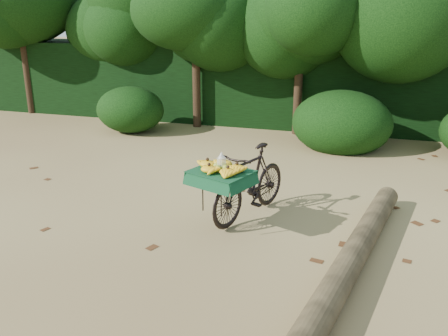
% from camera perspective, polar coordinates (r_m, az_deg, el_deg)
% --- Properties ---
extents(ground, '(80.00, 80.00, 0.00)m').
position_cam_1_polar(ground, '(5.81, -4.49, -7.60)').
color(ground, tan).
rests_on(ground, ground).
extents(vendor_bicycle, '(1.09, 1.73, 0.93)m').
position_cam_1_polar(vendor_bicycle, '(6.02, 3.02, -1.69)').
color(vendor_bicycle, black).
rests_on(vendor_bicycle, ground).
extents(fallen_log, '(1.00, 3.77, 0.27)m').
position_cam_1_polar(fallen_log, '(5.13, 15.28, -10.20)').
color(fallen_log, brown).
rests_on(fallen_log, ground).
extents(hedge_backdrop, '(26.00, 1.80, 1.80)m').
position_cam_1_polar(hedge_backdrop, '(11.43, 7.20, 9.94)').
color(hedge_backdrop, black).
rests_on(hedge_backdrop, ground).
extents(tree_row, '(14.50, 2.00, 4.00)m').
position_cam_1_polar(tree_row, '(10.68, 3.08, 15.41)').
color(tree_row, black).
rests_on(tree_row, ground).
extents(bush_clumps, '(8.80, 1.70, 0.90)m').
position_cam_1_polar(bush_clumps, '(9.49, 7.89, 5.45)').
color(bush_clumps, black).
rests_on(bush_clumps, ground).
extents(leaf_litter, '(7.00, 7.30, 0.01)m').
position_cam_1_polar(leaf_litter, '(6.36, -2.34, -5.13)').
color(leaf_litter, '#4C2A14').
rests_on(leaf_litter, ground).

